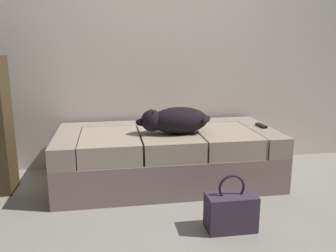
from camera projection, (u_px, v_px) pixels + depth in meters
name	position (u px, v px, depth m)	size (l,w,h in m)	color
ground_plane	(194.00, 242.00, 2.15)	(10.00, 10.00, 0.00)	gray
back_wall	(157.00, 21.00, 3.35)	(6.40, 0.10, 2.80)	beige
couch	(167.00, 156.00, 3.07)	(1.87, 0.90, 0.46)	gray
dog_dark	(175.00, 120.00, 2.89)	(0.65, 0.28, 0.22)	black
tv_remote	(261.00, 126.00, 3.15)	(0.04, 0.15, 0.02)	black
handbag	(231.00, 211.00, 2.28)	(0.32, 0.18, 0.38)	#3A2D3C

